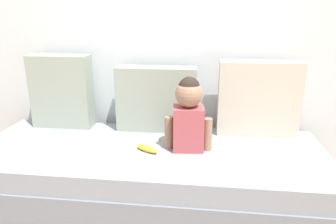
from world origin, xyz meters
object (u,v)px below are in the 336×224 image
(couch, at_px, (149,173))
(throw_pillow_right, at_px, (258,99))
(throw_pillow_center, at_px, (156,99))
(toddler, at_px, (189,113))
(throw_pillow_left, at_px, (62,91))
(banana, at_px, (148,149))

(couch, relative_size, throw_pillow_right, 4.20)
(throw_pillow_center, height_order, toddler, same)
(throw_pillow_left, bearing_deg, couch, -25.41)
(toddler, bearing_deg, throw_pillow_right, 34.79)
(throw_pillow_left, bearing_deg, banana, -28.86)
(throw_pillow_right, bearing_deg, throw_pillow_center, 180.00)
(couch, bearing_deg, banana, -86.26)
(couch, height_order, toddler, toddler)
(throw_pillow_left, relative_size, toddler, 1.15)
(couch, relative_size, toddler, 4.95)
(couch, height_order, throw_pillow_right, throw_pillow_right)
(throw_pillow_left, height_order, throw_pillow_right, throw_pillow_left)
(toddler, bearing_deg, throw_pillow_center, 127.93)
(throw_pillow_center, distance_m, throw_pillow_right, 0.73)
(toddler, bearing_deg, banana, -163.39)
(throw_pillow_center, bearing_deg, throw_pillow_right, 0.00)
(couch, xyz_separation_m, throw_pillow_left, (-0.73, 0.34, 0.45))
(throw_pillow_center, distance_m, toddler, 0.41)
(throw_pillow_left, height_order, toddler, throw_pillow_left)
(couch, distance_m, toddler, 0.49)
(throw_pillow_center, xyz_separation_m, toddler, (0.25, -0.33, 0.01))
(couch, relative_size, banana, 13.76)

